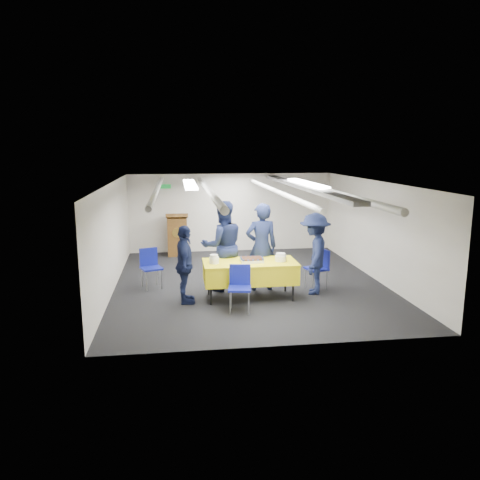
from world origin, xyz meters
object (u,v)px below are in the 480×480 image
at_px(chair_left, 150,264).
at_px(sailor_d, 314,254).
at_px(sheet_cake, 252,260).
at_px(serving_table, 250,272).
at_px(podium, 177,234).
at_px(sailor_b, 223,246).
at_px(sailor_c, 185,265).
at_px(sailor_a, 261,247).
at_px(chair_near, 240,283).
at_px(chair_right, 320,265).

bearing_deg(chair_left, sailor_d, -14.63).
distance_m(sheet_cake, sailor_d, 1.37).
relative_size(serving_table, chair_left, 2.18).
height_order(podium, chair_left, podium).
xyz_separation_m(sailor_b, sailor_c, (-0.83, -0.79, -0.19)).
relative_size(podium, sailor_a, 0.66).
height_order(sheet_cake, sailor_a, sailor_a).
xyz_separation_m(chair_left, sailor_a, (2.40, -0.49, 0.42)).
bearing_deg(chair_left, serving_table, -26.96).
xyz_separation_m(serving_table, sheet_cake, (0.04, -0.00, 0.25)).
xyz_separation_m(sailor_c, sailor_d, (2.72, 0.29, 0.08)).
xyz_separation_m(chair_near, chair_right, (1.93, 1.16, 0.00)).
relative_size(serving_table, chair_right, 2.18).
distance_m(podium, chair_near, 4.94).
bearing_deg(podium, sailor_b, -74.46).
distance_m(chair_near, chair_left, 2.48).
height_order(sailor_c, sailor_d, sailor_d).
xyz_separation_m(podium, chair_near, (1.15, -4.81, -0.08)).
height_order(chair_near, chair_left, same).
distance_m(chair_near, sailor_c, 1.19).
bearing_deg(chair_left, sailor_c, -58.03).
relative_size(chair_right, sailor_d, 0.51).
relative_size(chair_near, sailor_d, 0.51).
bearing_deg(sailor_a, sailor_c, 19.46).
relative_size(serving_table, sailor_d, 1.10).
relative_size(chair_left, sailor_c, 0.56).
relative_size(sheet_cake, chair_near, 0.54).
height_order(podium, sailor_b, sailor_b).
relative_size(chair_right, sailor_c, 0.56).
height_order(chair_near, sailor_c, sailor_c).
height_order(chair_near, sailor_a, sailor_a).
xyz_separation_m(serving_table, podium, (-1.45, 4.11, 0.05)).
distance_m(podium, sailor_d, 4.89).
bearing_deg(sailor_d, sailor_c, -64.19).
distance_m(chair_right, sailor_b, 2.17).
distance_m(serving_table, sailor_c, 1.35).
xyz_separation_m(sailor_b, sailor_d, (1.89, -0.50, -0.11)).
height_order(podium, chair_near, podium).
height_order(chair_left, sailor_a, sailor_a).
bearing_deg(sailor_c, chair_right, -77.28).
distance_m(chair_right, chair_left, 3.73).
distance_m(chair_left, sailor_d, 3.59).
bearing_deg(podium, sheet_cake, -70.07).
bearing_deg(podium, chair_near, -76.53).
bearing_deg(sheet_cake, serving_table, 175.27).
bearing_deg(chair_left, sheet_cake, -26.61).
bearing_deg(sheet_cake, podium, 109.93).
bearing_deg(podium, serving_table, -70.52).
bearing_deg(podium, sailor_c, -88.23).
height_order(chair_left, sailor_d, sailor_d).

